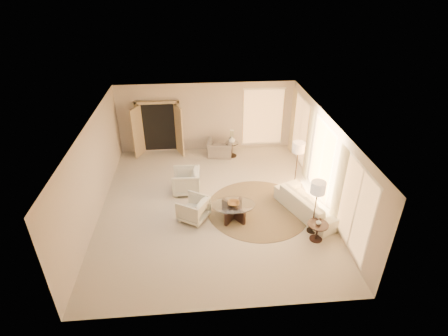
{
  "coord_description": "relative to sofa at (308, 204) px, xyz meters",
  "views": [
    {
      "loc": [
        -0.43,
        -9.14,
        6.6
      ],
      "look_at": [
        0.4,
        0.4,
        1.1
      ],
      "focal_mm": 28.0,
      "sensor_mm": 36.0,
      "label": 1
    }
  ],
  "objects": [
    {
      "name": "end_table",
      "position": [
        -0.12,
        -1.21,
        0.03
      ],
      "size": [
        0.57,
        0.57,
        0.54
      ],
      "rotation": [
        0.0,
        0.0,
        0.04
      ],
      "color": "black",
      "rests_on": "room"
    },
    {
      "name": "end_vase",
      "position": [
        -0.12,
        -1.21,
        0.27
      ],
      "size": [
        0.16,
        0.16,
        0.16
      ],
      "primitive_type": "imported",
      "rotation": [
        0.0,
        0.0,
        0.1
      ],
      "color": "white",
      "rests_on": "end_table"
    },
    {
      "name": "room",
      "position": [
        -2.9,
        0.69,
        1.06
      ],
      "size": [
        7.04,
        8.04,
        2.83
      ],
      "color": "beige",
      "rests_on": "ground"
    },
    {
      "name": "coffee_table",
      "position": [
        -2.31,
        -0.04,
        -0.04
      ],
      "size": [
        1.33,
        1.33,
        0.48
      ],
      "rotation": [
        0.0,
        0.0,
        0.02
      ],
      "color": "black",
      "rests_on": "room"
    },
    {
      "name": "curtains_right",
      "position": [
        0.5,
        1.69,
        0.96
      ],
      "size": [
        0.06,
        5.2,
        2.6
      ],
      "primitive_type": null,
      "color": "beige",
      "rests_on": "room"
    },
    {
      "name": "floor_lamp_near",
      "position": [
        -0.0,
        1.56,
        1.08
      ],
      "size": [
        0.41,
        0.41,
        1.67
      ],
      "rotation": [
        0.0,
        0.0,
        -0.35
      ],
      "color": "black",
      "rests_on": "room"
    },
    {
      "name": "sofa",
      "position": [
        0.0,
        0.0,
        0.0
      ],
      "size": [
        1.77,
        2.5,
        0.68
      ],
      "primitive_type": "imported",
      "rotation": [
        0.0,
        0.0,
        1.98
      ],
      "color": "silver",
      "rests_on": "room"
    },
    {
      "name": "armchair_right",
      "position": [
        -3.52,
        0.02,
        0.06
      ],
      "size": [
        1.03,
        1.05,
        0.8
      ],
      "primitive_type": "imported",
      "rotation": [
        0.0,
        0.0,
        -2.11
      ],
      "color": "silver",
      "rests_on": "room"
    },
    {
      "name": "armchair_left",
      "position": [
        -3.73,
        1.52,
        0.11
      ],
      "size": [
        0.86,
        0.91,
        0.91
      ],
      "primitive_type": "imported",
      "rotation": [
        0.0,
        0.0,
        -1.61
      ],
      "color": "silver",
      "rests_on": "room"
    },
    {
      "name": "windows_right",
      "position": [
        0.55,
        0.79,
        1.01
      ],
      "size": [
        0.1,
        6.4,
        2.4
      ],
      "primitive_type": null,
      "color": "#FFB866",
      "rests_on": "room"
    },
    {
      "name": "french_doors",
      "position": [
        -4.8,
        4.51,
        0.73
      ],
      "size": [
        1.95,
        0.66,
        2.16
      ],
      "color": "tan",
      "rests_on": "room"
    },
    {
      "name": "side_vase",
      "position": [
        -1.94,
        3.95,
        0.39
      ],
      "size": [
        0.32,
        0.32,
        0.27
      ],
      "primitive_type": "imported",
      "rotation": [
        0.0,
        0.0,
        0.26
      ],
      "color": "white",
      "rests_on": "side_table"
    },
    {
      "name": "side_table",
      "position": [
        -1.94,
        3.95,
        0.02
      ],
      "size": [
        0.51,
        0.51,
        0.59
      ],
      "rotation": [
        0.0,
        0.0,
        0.41
      ],
      "color": "black",
      "rests_on": "room"
    },
    {
      "name": "area_rug",
      "position": [
        -1.49,
        0.35,
        -0.33
      ],
      "size": [
        3.49,
        3.49,
        0.01
      ],
      "primitive_type": "cylinder",
      "rotation": [
        0.0,
        0.0,
        -0.08
      ],
      "color": "#453623",
      "rests_on": "room"
    },
    {
      "name": "window_back_corner",
      "position": [
        -0.6,
        4.64,
        1.01
      ],
      "size": [
        1.7,
        0.1,
        2.4
      ],
      "primitive_type": null,
      "color": "#FFB866",
      "rests_on": "room"
    },
    {
      "name": "accent_chair",
      "position": [
        -2.42,
        4.02,
        0.1
      ],
      "size": [
        1.07,
        0.77,
        0.87
      ],
      "primitive_type": "imported",
      "rotation": [
        0.0,
        0.0,
        3.01
      ],
      "color": "gray",
      "rests_on": "room"
    },
    {
      "name": "bowl",
      "position": [
        -2.31,
        -0.04,
        0.18
      ],
      "size": [
        0.4,
        0.4,
        0.09
      ],
      "primitive_type": "imported",
      "rotation": [
        0.0,
        0.0,
        -0.13
      ],
      "color": "brown",
      "rests_on": "coffee_table"
    },
    {
      "name": "floor_lamp_far",
      "position": [
        -0.13,
        -0.86,
        1.07
      ],
      "size": [
        0.4,
        0.4,
        1.66
      ],
      "rotation": [
        0.0,
        0.0,
        0.21
      ],
      "color": "black",
      "rests_on": "room"
    }
  ]
}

